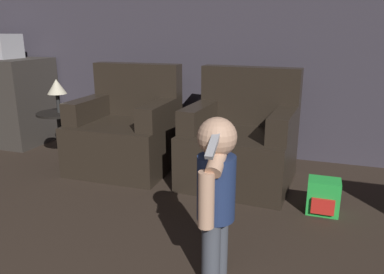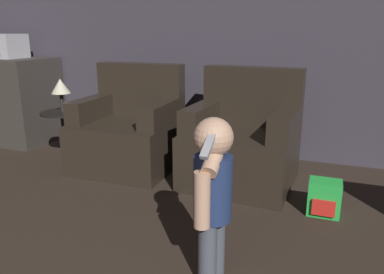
{
  "view_description": "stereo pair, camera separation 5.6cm",
  "coord_description": "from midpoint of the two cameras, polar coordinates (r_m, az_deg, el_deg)",
  "views": [
    {
      "loc": [
        0.86,
        0.75,
        1.25
      ],
      "look_at": [
        0.08,
        3.04,
        0.56
      ],
      "focal_mm": 35.0,
      "sensor_mm": 36.0,
      "label": 1
    },
    {
      "loc": [
        0.91,
        0.77,
        1.25
      ],
      "look_at": [
        0.08,
        3.04,
        0.56
      ],
      "focal_mm": 35.0,
      "sensor_mm": 36.0,
      "label": 2
    }
  ],
  "objects": [
    {
      "name": "kitchen_counter",
      "position": [
        4.87,
        -27.16,
        4.99
      ],
      "size": [
        1.04,
        0.68,
        0.95
      ],
      "color": "#38332D",
      "rests_on": "ground_plane"
    },
    {
      "name": "armchair_left",
      "position": [
        3.55,
        -10.38,
        0.67
      ],
      "size": [
        0.87,
        0.81,
        0.95
      ],
      "rotation": [
        0.0,
        0.0,
        0.01
      ],
      "color": "black",
      "rests_on": "ground_plane"
    },
    {
      "name": "person_toddler",
      "position": [
        1.84,
        2.75,
        -7.83
      ],
      "size": [
        0.19,
        0.34,
        0.86
      ],
      "rotation": [
        0.0,
        0.0,
        -1.7
      ],
      "color": "#474C56",
      "rests_on": "ground_plane"
    },
    {
      "name": "lamp",
      "position": [
        3.81,
        -20.33,
        7.12
      ],
      "size": [
        0.18,
        0.18,
        0.32
      ],
      "color": "#262626",
      "rests_on": "side_table"
    },
    {
      "name": "wall_back",
      "position": [
        3.84,
        5.66,
        16.56
      ],
      "size": [
        8.4,
        0.05,
        2.6
      ],
      "color": "#3D3842",
      "rests_on": "ground_plane"
    },
    {
      "name": "toy_backpack",
      "position": [
        2.82,
        18.82,
        -8.61
      ],
      "size": [
        0.22,
        0.19,
        0.25
      ],
      "color": "green",
      "rests_on": "ground_plane"
    },
    {
      "name": "armchair_right",
      "position": [
        3.18,
        6.91,
        -0.96
      ],
      "size": [
        0.91,
        0.85,
        0.95
      ],
      "rotation": [
        0.0,
        0.0,
        -0.06
      ],
      "color": "black",
      "rests_on": "ground_plane"
    },
    {
      "name": "side_table",
      "position": [
        3.87,
        -19.86,
        2.29
      ],
      "size": [
        0.43,
        0.43,
        0.49
      ],
      "color": "black",
      "rests_on": "ground_plane"
    }
  ]
}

